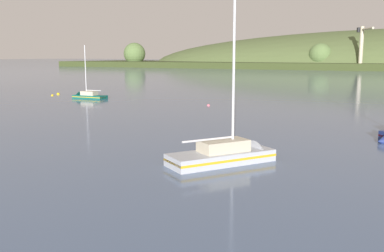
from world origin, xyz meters
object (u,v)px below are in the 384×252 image
Objects in this scene: mooring_buoy_foreground at (58,94)px; sailboat_midwater_white at (86,97)px; dockside_crane at (361,48)px; sailboat_outer_reach at (232,158)px; mooring_buoy_far_upstream at (208,106)px; mooring_buoy_midchannel at (52,96)px.

sailboat_midwater_white is at bearing -18.02° from mooring_buoy_foreground.
sailboat_outer_reach is at bearing -22.77° from dockside_crane.
mooring_buoy_far_upstream is at bearing -4.79° from mooring_buoy_foreground.
sailboat_outer_reach reaches higher than mooring_buoy_foreground.
dockside_crane is 2.12× the size of sailboat_midwater_white.
sailboat_midwater_white is at bearing -178.77° from mooring_buoy_far_upstream.
sailboat_midwater_white reaches higher than mooring_buoy_foreground.
dockside_crane is 171.87m from sailboat_midwater_white.
dockside_crane is 170.56m from mooring_buoy_far_upstream.
mooring_buoy_midchannel is at bearing -37.95° from dockside_crane.
mooring_buoy_foreground is 1.25× the size of mooring_buoy_midchannel.
mooring_buoy_foreground reaches higher than mooring_buoy_far_upstream.
dockside_crane reaches higher than sailboat_outer_reach.
mooring_buoy_far_upstream is at bearing -27.31° from dockside_crane.
dockside_crane reaches higher than mooring_buoy_foreground.
mooring_buoy_midchannel is at bearing 91.03° from sailboat_outer_reach.
mooring_buoy_midchannel is (1.06, -2.39, 0.00)m from mooring_buoy_foreground.
sailboat_midwater_white is 18.31× the size of mooring_buoy_far_upstream.
mooring_buoy_far_upstream is (22.86, 0.49, -0.16)m from sailboat_midwater_white.
mooring_buoy_midchannel is 0.98× the size of mooring_buoy_far_upstream.
sailboat_midwater_white is 14.83× the size of mooring_buoy_foreground.
sailboat_midwater_white is 18.60× the size of mooring_buoy_midchannel.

